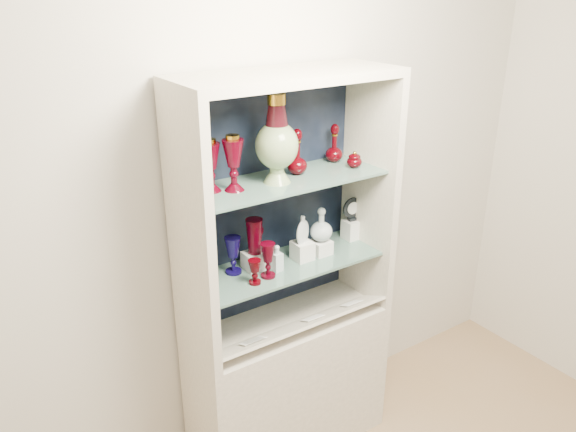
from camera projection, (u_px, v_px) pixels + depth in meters
wall_back at (262, 182)px, 2.66m from camera, size 3.50×0.02×2.80m
cabinet_base at (288, 382)px, 2.89m from camera, size 1.00×0.40×0.75m
cabinet_back_panel at (266, 198)px, 2.67m from camera, size 0.98×0.02×1.15m
cabinet_side_left at (190, 236)px, 2.28m from camera, size 0.04×0.40×1.15m
cabinet_side_right at (369, 191)px, 2.77m from camera, size 0.04×0.40×1.15m
cabinet_top_cap at (288, 76)px, 2.30m from camera, size 1.00×0.40×0.04m
shelf_lower at (286, 265)px, 2.65m from camera, size 0.92×0.34×0.01m
shelf_upper at (285, 180)px, 2.49m from camera, size 0.92×0.34×0.01m
label_ledge at (301, 325)px, 2.65m from camera, size 0.92×0.17×0.09m
label_card_0 at (351, 303)px, 2.80m from camera, size 0.10×0.06×0.03m
label_card_1 at (251, 341)px, 2.50m from camera, size 0.10×0.06×0.03m
label_card_2 at (313, 318)px, 2.68m from camera, size 0.10×0.06×0.03m
label_card_3 at (254, 340)px, 2.51m from camera, size 0.10×0.06×0.03m
pedestal_lamp_left at (233, 163)px, 2.31m from camera, size 0.10×0.10×0.24m
pedestal_lamp_right at (211, 165)px, 2.30m from camera, size 0.10×0.10×0.22m
enamel_urn at (277, 139)px, 2.37m from camera, size 0.20×0.20×0.38m
ruby_decanter_a at (297, 149)px, 2.51m from camera, size 0.12×0.12×0.23m
ruby_decanter_b at (334, 142)px, 2.69m from camera, size 0.09×0.09×0.20m
lidded_bowl at (354, 159)px, 2.63m from camera, size 0.08×0.08×0.08m
cobalt_goblet at (233, 255)px, 2.53m from camera, size 0.08×0.08×0.18m
ruby_goblet_tall at (268, 260)px, 2.50m from camera, size 0.08×0.08×0.16m
ruby_goblet_small at (255, 272)px, 2.45m from camera, size 0.08×0.08×0.11m
riser_ruby_pitcher at (255, 261)px, 2.59m from camera, size 0.10×0.10×0.08m
ruby_pitcher at (254, 236)px, 2.54m from camera, size 0.15×0.12×0.17m
clear_square_bottle at (277, 258)px, 2.56m from camera, size 0.05×0.05×0.13m
riser_flat_flask at (302, 251)px, 2.67m from camera, size 0.09×0.09×0.09m
flat_flask at (303, 229)px, 2.63m from camera, size 0.11×0.07×0.14m
riser_clear_round_decanter at (321, 247)px, 2.73m from camera, size 0.09×0.09×0.07m
clear_round_decanter at (321, 225)px, 2.68m from camera, size 0.13×0.13×0.16m
riser_cameo_medallion at (351, 229)px, 2.89m from camera, size 0.08×0.08×0.10m
cameo_medallion at (352, 209)px, 2.85m from camera, size 0.11×0.05×0.13m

